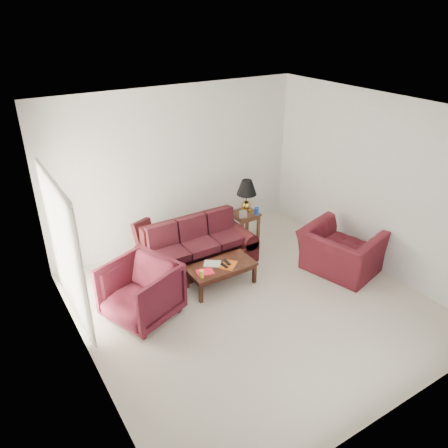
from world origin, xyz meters
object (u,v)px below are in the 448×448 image
armchair_left (141,291)px  coffee_table (221,275)px  end_table (245,225)px  armchair_right (340,251)px  floor_lamp (61,241)px  sofa (198,246)px

armchair_left → coffee_table: armchair_left is taller
end_table → coffee_table: (-1.31, -1.22, -0.07)m
armchair_right → armchair_left: bearing=64.1°
end_table → armchair_left: bearing=-154.9°
floor_lamp → armchair_right: 4.67m
end_table → floor_lamp: (-3.46, 0.18, 0.55)m
sofa → armchair_right: size_ratio=1.69×
sofa → coffee_table: sofa is taller
end_table → armchair_left: armchair_left is taller
end_table → coffee_table: end_table is taller
sofa → armchair_left: (-1.38, -0.77, 0.02)m
sofa → armchair_right: (2.03, -1.43, -0.03)m
end_table → armchair_right: size_ratio=0.43×
sofa → end_table: size_ratio=3.91×
coffee_table → armchair_right: bearing=-13.9°
sofa → coffee_table: bearing=-81.2°
armchair_right → coffee_table: size_ratio=1.09×
sofa → armchair_left: armchair_left is taller
armchair_left → sofa: bearing=97.7°
sofa → armchair_right: bearing=-30.0°
armchair_right → floor_lamp: bearing=47.8°
floor_lamp → armchair_left: (0.73, -1.46, -0.37)m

